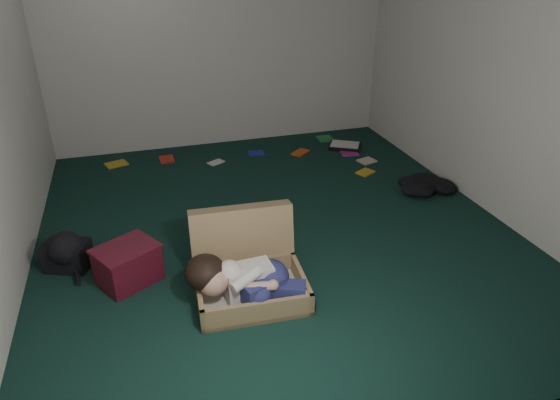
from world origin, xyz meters
TOP-DOWN VIEW (x-y plane):
  - floor at (0.00, 0.00)m, footprint 4.50×4.50m
  - wall_back at (0.00, 2.25)m, footprint 4.50×0.00m
  - wall_front at (0.00, -2.25)m, footprint 4.50×0.00m
  - wall_right at (2.00, 0.00)m, footprint 0.00×4.50m
  - suitcase at (-0.43, -0.77)m, footprint 0.80×0.78m
  - person at (-0.50, -0.95)m, footprint 0.82×0.43m
  - maroon_bin at (-1.26, -0.44)m, footprint 0.54×0.50m
  - backpack at (-1.70, -0.12)m, footprint 0.49×0.45m
  - clothing_pile at (1.70, 0.29)m, footprint 0.59×0.54m
  - paper_tray at (1.37, 1.61)m, footprint 0.47×0.43m
  - book_scatter at (0.55, 1.57)m, footprint 2.96×1.30m

SIDE VIEW (x-z plane):
  - floor at x=0.00m, z-range 0.00..0.00m
  - book_scatter at x=0.55m, z-range 0.00..0.02m
  - paper_tray at x=1.37m, z-range 0.00..0.05m
  - clothing_pile at x=1.70m, z-range 0.00..0.15m
  - backpack at x=-1.70m, z-range 0.00..0.24m
  - maroon_bin at x=-1.26m, z-range 0.00..0.30m
  - suitcase at x=-0.43m, z-range -0.11..0.45m
  - person at x=-0.50m, z-range 0.04..0.38m
  - wall_back at x=0.00m, z-range -0.95..3.55m
  - wall_front at x=0.00m, z-range -0.95..3.55m
  - wall_right at x=2.00m, z-range -0.95..3.55m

